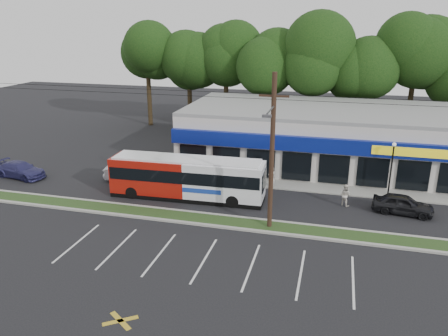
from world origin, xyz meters
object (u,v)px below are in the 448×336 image
car_dark (403,204)px  metrobus (187,177)px  car_silver (135,171)px  pedestrian_a (272,177)px  pedestrian_b (345,195)px  car_blue (20,170)px  lamp_post (392,163)px  utility_pole (269,148)px

car_dark → metrobus: bearing=101.4°
car_silver → pedestrian_a: pedestrian_a is taller
car_silver → pedestrian_b: (17.17, -1.00, -0.00)m
pedestrian_a → pedestrian_b: pedestrian_a is taller
metrobus → car_blue: bearing=175.4°
metrobus → car_dark: 15.56m
metrobus → car_dark: bearing=1.9°
car_dark → pedestrian_a: pedestrian_a is taller
metrobus → pedestrian_a: size_ratio=6.91×
car_blue → pedestrian_a: size_ratio=2.74×
metrobus → car_dark: metrobus is taller
metrobus → car_silver: 6.17m
metrobus → car_blue: metrobus is taller
lamp_post → metrobus: size_ratio=0.36×
utility_pole → car_silver: bearing=153.6°
lamp_post → car_silver: size_ratio=0.86×
utility_pole → pedestrian_a: bearing=96.4°
pedestrian_b → car_dark: bearing=-153.6°
lamp_post → car_silver: 20.59m
lamp_post → car_silver: lamp_post is taller
pedestrian_b → pedestrian_a: bearing=11.0°
utility_pole → pedestrian_b: 8.43m
car_silver → utility_pole: bearing=-127.3°
lamp_post → car_dark: (0.64, -3.24, -1.98)m
lamp_post → car_dark: lamp_post is taller
pedestrian_b → car_silver: bearing=29.6°
utility_pole → lamp_post: (8.17, 7.87, -2.74)m
utility_pole → pedestrian_a: utility_pole is taller
utility_pole → metrobus: size_ratio=4.25×
metrobus → car_silver: bearing=153.8°
utility_pole → pedestrian_a: (-0.83, 7.39, -4.56)m
car_dark → car_silver: size_ratio=0.82×
car_silver → car_blue: size_ratio=1.06×
utility_pole → car_silver: 14.43m
car_dark → utility_pole: bearing=125.3°
car_blue → pedestrian_b: pedestrian_b is taller
car_dark → pedestrian_a: bearing=81.6°
metrobus → pedestrian_b: (11.59, 1.50, -0.85)m
metrobus → pedestrian_b: 11.72m
car_blue → utility_pole: bearing=-91.5°
pedestrian_a → utility_pole: bearing=57.8°
lamp_post → pedestrian_b: lamp_post is taller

